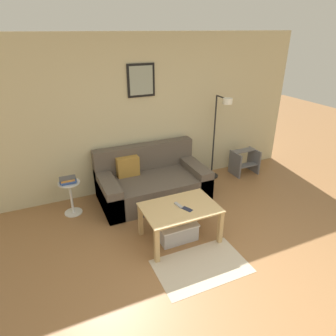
{
  "coord_description": "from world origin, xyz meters",
  "views": [
    {
      "loc": [
        -1.74,
        -1.72,
        2.59
      ],
      "look_at": [
        -0.22,
        1.66,
        0.85
      ],
      "focal_mm": 32.0,
      "sensor_mm": 36.0,
      "label": 1
    }
  ],
  "objects_px": {
    "storage_bin": "(176,230)",
    "remote_control": "(178,205)",
    "side_table": "(71,195)",
    "floor_lamp": "(219,133)",
    "cell_phone": "(187,209)",
    "coffee_table": "(180,213)",
    "step_stool": "(245,161)",
    "couch": "(151,182)",
    "book_stack": "(68,180)"
  },
  "relations": [
    {
      "from": "remote_control",
      "to": "side_table",
      "type": "bearing_deg",
      "value": 126.78
    },
    {
      "from": "floor_lamp",
      "to": "side_table",
      "type": "distance_m",
      "value": 2.68
    },
    {
      "from": "coffee_table",
      "to": "remote_control",
      "type": "distance_m",
      "value": 0.1
    },
    {
      "from": "storage_bin",
      "to": "remote_control",
      "type": "bearing_deg",
      "value": 8.27
    },
    {
      "from": "floor_lamp",
      "to": "book_stack",
      "type": "xyz_separation_m",
      "value": [
        -2.62,
        -0.08,
        -0.34
      ]
    },
    {
      "from": "coffee_table",
      "to": "side_table",
      "type": "bearing_deg",
      "value": 135.2
    },
    {
      "from": "book_stack",
      "to": "cell_phone",
      "type": "height_order",
      "value": "book_stack"
    },
    {
      "from": "storage_bin",
      "to": "cell_phone",
      "type": "relative_size",
      "value": 3.73
    },
    {
      "from": "book_stack",
      "to": "cell_phone",
      "type": "xyz_separation_m",
      "value": [
        1.29,
        -1.29,
        -0.08
      ]
    },
    {
      "from": "coffee_table",
      "to": "cell_phone",
      "type": "height_order",
      "value": "cell_phone"
    },
    {
      "from": "coffee_table",
      "to": "cell_phone",
      "type": "relative_size",
      "value": 6.93
    },
    {
      "from": "remote_control",
      "to": "step_stool",
      "type": "xyz_separation_m",
      "value": [
        2.04,
        1.26,
        -0.25
      ]
    },
    {
      "from": "book_stack",
      "to": "cell_phone",
      "type": "relative_size",
      "value": 1.76
    },
    {
      "from": "floor_lamp",
      "to": "remote_control",
      "type": "distance_m",
      "value": 1.92
    },
    {
      "from": "side_table",
      "to": "coffee_table",
      "type": "bearing_deg",
      "value": -44.8
    },
    {
      "from": "cell_phone",
      "to": "storage_bin",
      "type": "bearing_deg",
      "value": 103.38
    },
    {
      "from": "storage_bin",
      "to": "floor_lamp",
      "type": "bearing_deg",
      "value": 41.44
    },
    {
      "from": "book_stack",
      "to": "remote_control",
      "type": "xyz_separation_m",
      "value": [
        1.23,
        -1.17,
        -0.07
      ]
    },
    {
      "from": "remote_control",
      "to": "floor_lamp",
      "type": "bearing_deg",
      "value": 32.83
    },
    {
      "from": "coffee_table",
      "to": "floor_lamp",
      "type": "xyz_separation_m",
      "value": [
        1.39,
        1.28,
        0.51
      ]
    },
    {
      "from": "coffee_table",
      "to": "storage_bin",
      "type": "distance_m",
      "value": 0.28
    },
    {
      "from": "side_table",
      "to": "remote_control",
      "type": "distance_m",
      "value": 1.71
    },
    {
      "from": "storage_bin",
      "to": "book_stack",
      "type": "bearing_deg",
      "value": 135.69
    },
    {
      "from": "storage_bin",
      "to": "floor_lamp",
      "type": "relative_size",
      "value": 0.33
    },
    {
      "from": "storage_bin",
      "to": "floor_lamp",
      "type": "distance_m",
      "value": 2.06
    },
    {
      "from": "storage_bin",
      "to": "couch",
      "type": "bearing_deg",
      "value": 85.29
    },
    {
      "from": "coffee_table",
      "to": "floor_lamp",
      "type": "relative_size",
      "value": 0.62
    },
    {
      "from": "floor_lamp",
      "to": "step_stool",
      "type": "distance_m",
      "value": 0.93
    },
    {
      "from": "floor_lamp",
      "to": "remote_control",
      "type": "bearing_deg",
      "value": -138.06
    },
    {
      "from": "side_table",
      "to": "remote_control",
      "type": "xyz_separation_m",
      "value": [
        1.22,
        -1.18,
        0.19
      ]
    },
    {
      "from": "side_table",
      "to": "floor_lamp",
      "type": "bearing_deg",
      "value": 1.48
    },
    {
      "from": "storage_bin",
      "to": "floor_lamp",
      "type": "xyz_separation_m",
      "value": [
        1.42,
        1.25,
        0.79
      ]
    },
    {
      "from": "floor_lamp",
      "to": "step_stool",
      "type": "relative_size",
      "value": 3.26
    },
    {
      "from": "side_table",
      "to": "remote_control",
      "type": "height_order",
      "value": "side_table"
    },
    {
      "from": "step_stool",
      "to": "cell_phone",
      "type": "bearing_deg",
      "value": -145.02
    },
    {
      "from": "storage_bin",
      "to": "remote_control",
      "type": "relative_size",
      "value": 3.48
    },
    {
      "from": "floor_lamp",
      "to": "book_stack",
      "type": "distance_m",
      "value": 2.64
    },
    {
      "from": "couch",
      "to": "book_stack",
      "type": "relative_size",
      "value": 7.03
    },
    {
      "from": "coffee_table",
      "to": "remote_control",
      "type": "bearing_deg",
      "value": 99.3
    },
    {
      "from": "storage_bin",
      "to": "remote_control",
      "type": "height_order",
      "value": "remote_control"
    },
    {
      "from": "book_stack",
      "to": "coffee_table",
      "type": "bearing_deg",
      "value": -44.21
    },
    {
      "from": "couch",
      "to": "cell_phone",
      "type": "distance_m",
      "value": 1.29
    },
    {
      "from": "cell_phone",
      "to": "remote_control",
      "type": "bearing_deg",
      "value": 92.56
    },
    {
      "from": "couch",
      "to": "floor_lamp",
      "type": "relative_size",
      "value": 1.11
    },
    {
      "from": "remote_control",
      "to": "cell_phone",
      "type": "distance_m",
      "value": 0.14
    },
    {
      "from": "coffee_table",
      "to": "storage_bin",
      "type": "xyz_separation_m",
      "value": [
        -0.04,
        0.03,
        -0.28
      ]
    },
    {
      "from": "side_table",
      "to": "step_stool",
      "type": "distance_m",
      "value": 3.26
    },
    {
      "from": "floor_lamp",
      "to": "remote_control",
      "type": "xyz_separation_m",
      "value": [
        -1.39,
        -1.25,
        -0.42
      ]
    },
    {
      "from": "couch",
      "to": "floor_lamp",
      "type": "bearing_deg",
      "value": 4.15
    },
    {
      "from": "coffee_table",
      "to": "step_stool",
      "type": "bearing_deg",
      "value": 32.51
    }
  ]
}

